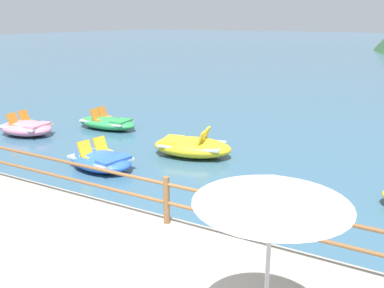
{
  "coord_description": "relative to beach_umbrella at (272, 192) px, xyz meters",
  "views": [
    {
      "loc": [
        4.09,
        -4.68,
        4.2
      ],
      "look_at": [
        -1.4,
        5.0,
        0.9
      ],
      "focal_mm": 39.75,
      "sensor_mm": 36.0,
      "label": 1
    }
  ],
  "objects": [
    {
      "name": "pedal_boat_5",
      "position": [
        -5.03,
        7.16,
        -2.14
      ],
      "size": [
        2.74,
        1.87,
        0.9
      ],
      "color": "yellow",
      "rests_on": "ground"
    },
    {
      "name": "pedal_boat_3",
      "position": [
        -9.66,
        8.51,
        -2.2
      ],
      "size": [
        2.63,
        1.21,
        0.82
      ],
      "color": "green",
      "rests_on": "ground"
    },
    {
      "name": "pedal_boat_0",
      "position": [
        -6.74,
        4.83,
        -2.19
      ],
      "size": [
        2.38,
        1.74,
        0.83
      ],
      "color": "blue",
      "rests_on": "ground"
    },
    {
      "name": "pedal_boat_4",
      "position": [
        -11.68,
        6.31,
        -2.17
      ],
      "size": [
        2.26,
        1.57,
        0.86
      ],
      "color": "pink",
      "rests_on": "ground"
    },
    {
      "name": "dock_railing",
      "position": [
        -2.79,
        2.22,
        -1.46
      ],
      "size": [
        23.92,
        0.12,
        0.95
      ],
      "color": "brown",
      "rests_on": "promenade_dock"
    },
    {
      "name": "beach_umbrella",
      "position": [
        0.0,
        0.0,
        0.0
      ],
      "size": [
        1.7,
        1.7,
        2.24
      ],
      "color": "#B2B2B7",
      "rests_on": "promenade_dock"
    }
  ]
}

